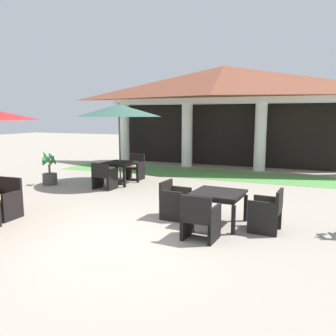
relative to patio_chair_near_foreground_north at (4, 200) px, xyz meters
The scene contains 13 objects.
ground_plane 2.85m from the patio_chair_near_foreground_north, ahead, with size 60.00×60.00×0.00m, color #9E9384.
background_pavilion 10.01m from the patio_chair_near_foreground_north, 72.91° to the left, with size 10.84×3.04×4.34m.
lawn_strip 7.88m from the patio_chair_near_foreground_north, 69.05° to the left, with size 12.64×2.31×0.01m, color #519347.
patio_chair_near_foreground_north is the anchor object (origin of this frame).
patio_table_mid_left 4.40m from the patio_chair_near_foreground_north, 83.88° to the left, with size 0.97×0.97×0.75m.
patio_umbrella_mid_left 4.84m from the patio_chair_near_foreground_north, 83.88° to the left, with size 2.78×2.78×2.71m.
patio_chair_mid_left_south 3.47m from the patio_chair_near_foreground_north, 82.95° to the left, with size 0.66×0.55×0.84m.
patio_chair_mid_left_north 5.33m from the patio_chair_near_foreground_north, 84.50° to the left, with size 0.64×0.57×0.91m.
patio_table_mid_right 4.77m from the patio_chair_near_foreground_north, 16.79° to the left, with size 1.11×1.11×0.70m.
patio_chair_mid_right_south 4.50m from the patio_chair_near_foreground_north, ahead, with size 0.65×0.62×0.88m.
patio_chair_mid_right_west 3.84m from the patio_chair_near_foreground_north, 22.30° to the left, with size 0.59×0.63×0.83m.
patio_chair_mid_right_east 5.73m from the patio_chair_near_foreground_north, 13.09° to the left, with size 0.62×0.62×0.86m.
potted_palm_left_edge 3.73m from the patio_chair_near_foreground_north, 115.97° to the left, with size 0.51×0.54×1.13m.
Camera 1 is at (3.44, -5.39, 2.31)m, focal length 36.67 mm.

